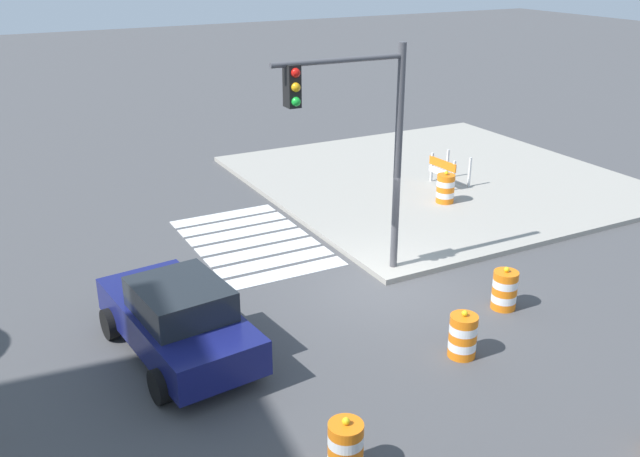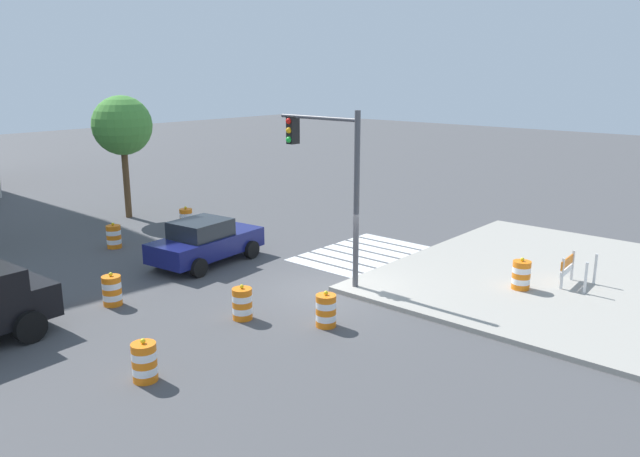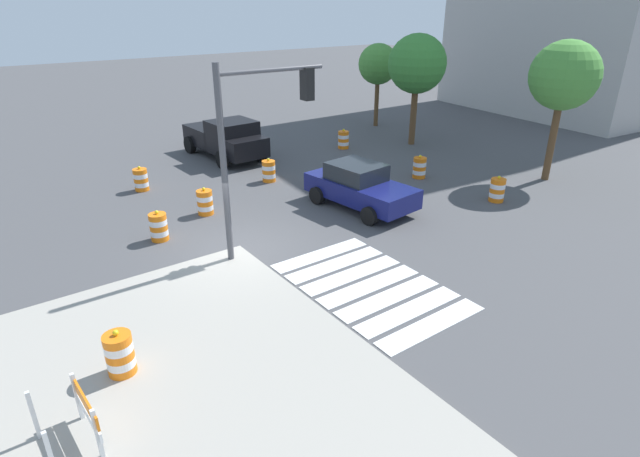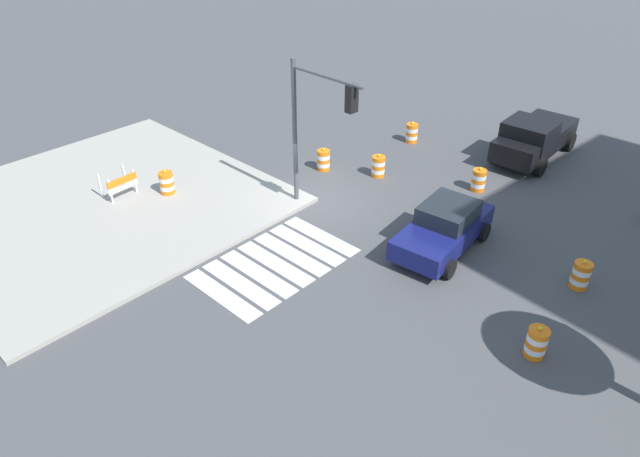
% 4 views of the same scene
% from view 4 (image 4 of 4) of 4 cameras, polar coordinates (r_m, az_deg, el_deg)
% --- Properties ---
extents(ground_plane, '(120.00, 120.00, 0.00)m').
position_cam_4_polar(ground_plane, '(22.32, -0.19, 2.77)').
color(ground_plane, '#474749').
extents(sidewalk_corner, '(12.00, 12.00, 0.15)m').
position_cam_4_polar(sidewalk_corner, '(23.66, -21.22, 2.42)').
color(sidewalk_corner, '#9E998E').
rests_on(sidewalk_corner, ground).
extents(crosswalk_stripes, '(5.10, 3.20, 0.02)m').
position_cam_4_polar(crosswalk_stripes, '(18.90, -4.57, -3.52)').
color(crosswalk_stripes, silver).
rests_on(crosswalk_stripes, ground).
extents(sports_car, '(4.47, 2.48, 1.63)m').
position_cam_4_polar(sports_car, '(19.63, 12.40, 0.10)').
color(sports_car, navy).
rests_on(sports_car, ground).
extents(pickup_truck, '(5.24, 2.54, 1.92)m').
position_cam_4_polar(pickup_truck, '(27.06, 20.66, 8.50)').
color(pickup_truck, black).
rests_on(pickup_truck, ground).
extents(traffic_barrel_near_corner, '(0.56, 0.56, 1.02)m').
position_cam_4_polar(traffic_barrel_near_corner, '(24.14, 5.90, 6.26)').
color(traffic_barrel_near_corner, orange).
rests_on(traffic_barrel_near_corner, ground).
extents(traffic_barrel_median_near, '(0.56, 0.56, 1.02)m').
position_cam_4_polar(traffic_barrel_median_near, '(27.57, 9.23, 9.49)').
color(traffic_barrel_median_near, orange).
rests_on(traffic_barrel_median_near, ground).
extents(traffic_barrel_median_far, '(0.56, 0.56, 1.02)m').
position_cam_4_polar(traffic_barrel_median_far, '(19.38, 24.81, -4.28)').
color(traffic_barrel_median_far, orange).
rests_on(traffic_barrel_median_far, ground).
extents(traffic_barrel_far_curb, '(0.56, 0.56, 1.02)m').
position_cam_4_polar(traffic_barrel_far_curb, '(24.56, 0.35, 6.93)').
color(traffic_barrel_far_curb, orange).
rests_on(traffic_barrel_far_curb, ground).
extents(traffic_barrel_lane_center, '(0.56, 0.56, 1.02)m').
position_cam_4_polar(traffic_barrel_lane_center, '(16.42, 20.99, -10.68)').
color(traffic_barrel_lane_center, orange).
rests_on(traffic_barrel_lane_center, ground).
extents(traffic_barrel_opposite_curb, '(0.56, 0.56, 1.02)m').
position_cam_4_polar(traffic_barrel_opposite_curb, '(23.80, 15.70, 4.73)').
color(traffic_barrel_opposite_curb, orange).
rests_on(traffic_barrel_opposite_curb, ground).
extents(traffic_barrel_on_sidewalk, '(0.56, 0.56, 1.02)m').
position_cam_4_polar(traffic_barrel_on_sidewalk, '(23.20, -15.21, 4.48)').
color(traffic_barrel_on_sidewalk, orange).
rests_on(traffic_barrel_on_sidewalk, sidewalk_corner).
extents(construction_barricade, '(1.30, 0.85, 1.00)m').
position_cam_4_polar(construction_barricade, '(23.43, -19.50, 4.31)').
color(construction_barricade, silver).
rests_on(construction_barricade, sidewalk_corner).
extents(traffic_light_pole, '(0.47, 3.29, 5.50)m').
position_cam_4_polar(traffic_light_pole, '(19.88, -0.30, 11.38)').
color(traffic_light_pole, '#4C4C51').
rests_on(traffic_light_pole, sidewalk_corner).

